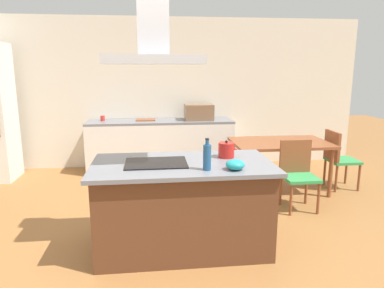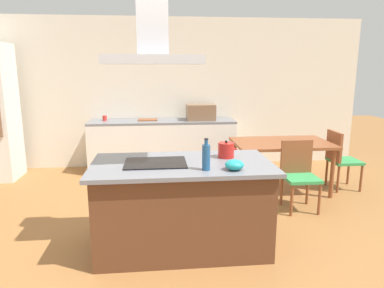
% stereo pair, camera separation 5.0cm
% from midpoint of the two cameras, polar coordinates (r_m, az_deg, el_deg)
% --- Properties ---
extents(ground, '(16.00, 16.00, 0.00)m').
position_cam_midpoint_polar(ground, '(5.21, -3.25, -8.27)').
color(ground, '#936033').
extents(wall_back, '(7.20, 0.10, 2.70)m').
position_cam_midpoint_polar(wall_back, '(6.65, -4.31, 8.11)').
color(wall_back, beige).
rests_on(wall_back, ground).
extents(kitchen_island, '(1.78, 0.96, 0.90)m').
position_cam_midpoint_polar(kitchen_island, '(3.65, -1.89, -9.80)').
color(kitchen_island, '#59331E').
rests_on(kitchen_island, ground).
extents(cooktop, '(0.60, 0.44, 0.01)m').
position_cam_midpoint_polar(cooktop, '(3.50, -6.19, -3.04)').
color(cooktop, black).
rests_on(cooktop, kitchen_island).
extents(tea_kettle, '(0.22, 0.17, 0.18)m').
position_cam_midpoint_polar(tea_kettle, '(3.71, 5.16, -0.96)').
color(tea_kettle, '#B21E19').
rests_on(tea_kettle, kitchen_island).
extents(olive_oil_bottle, '(0.07, 0.07, 0.30)m').
position_cam_midpoint_polar(olive_oil_bottle, '(3.24, 1.99, -2.04)').
color(olive_oil_bottle, navy).
rests_on(olive_oil_bottle, kitchen_island).
extents(mixing_bowl, '(0.18, 0.18, 0.10)m').
position_cam_midpoint_polar(mixing_bowl, '(3.28, 6.52, -3.31)').
color(mixing_bowl, teal).
rests_on(mixing_bowl, kitchen_island).
extents(back_counter, '(2.57, 0.62, 0.90)m').
position_cam_midpoint_polar(back_counter, '(6.41, -5.25, -0.21)').
color(back_counter, silver).
rests_on(back_counter, ground).
extents(countertop_microwave, '(0.50, 0.38, 0.28)m').
position_cam_midpoint_polar(countertop_microwave, '(6.36, 0.87, 5.15)').
color(countertop_microwave, brown).
rests_on(countertop_microwave, back_counter).
extents(coffee_mug_red, '(0.08, 0.08, 0.09)m').
position_cam_midpoint_polar(coffee_mug_red, '(6.45, -14.35, 4.02)').
color(coffee_mug_red, red).
rests_on(coffee_mug_red, back_counter).
extents(cutting_board, '(0.34, 0.24, 0.02)m').
position_cam_midpoint_polar(cutting_board, '(6.37, -7.65, 3.87)').
color(cutting_board, brown).
rests_on(cutting_board, back_counter).
extents(dining_table, '(1.40, 0.90, 0.75)m').
position_cam_midpoint_polar(dining_table, '(5.40, 13.70, -0.49)').
color(dining_table, brown).
rests_on(dining_table, ground).
extents(chair_facing_island, '(0.42, 0.42, 0.89)m').
position_cam_midpoint_polar(chair_facing_island, '(4.84, 16.31, -4.04)').
color(chair_facing_island, '#33934C').
rests_on(chair_facing_island, ground).
extents(chair_at_right_end, '(0.42, 0.42, 0.89)m').
position_cam_midpoint_polar(chair_at_right_end, '(5.82, 22.12, -1.76)').
color(chair_at_right_end, '#33934C').
rests_on(chair_at_right_end, ground).
extents(range_hood, '(0.90, 0.55, 0.78)m').
position_cam_midpoint_polar(range_hood, '(3.39, -6.67, 16.87)').
color(range_hood, '#ADADB2').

